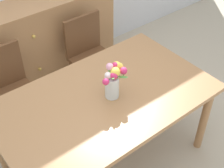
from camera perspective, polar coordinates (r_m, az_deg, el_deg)
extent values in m
plane|color=#B7AD99|center=(3.06, -1.10, -12.83)|extent=(12.00, 12.00, 0.00)
cube|color=#9E7047|center=(2.51, -1.31, -2.59)|extent=(1.71, 1.02, 0.04)
cylinder|color=#9E7047|center=(2.99, 15.95, -5.98)|extent=(0.07, 0.07, 0.73)
cylinder|color=#9E7047|center=(3.39, 4.73, 2.17)|extent=(0.07, 0.07, 0.73)
cube|color=brown|center=(3.07, -16.86, -2.27)|extent=(0.42, 0.42, 0.04)
cylinder|color=brown|center=(3.15, -11.73, -5.85)|extent=(0.04, 0.04, 0.44)
cylinder|color=brown|center=(3.08, -17.59, -8.73)|extent=(0.04, 0.04, 0.44)
cylinder|color=brown|center=(3.40, -14.70, -2.33)|extent=(0.04, 0.04, 0.44)
cube|color=brown|center=(3.08, -19.18, 2.79)|extent=(0.42, 0.04, 0.42)
cube|color=brown|center=(3.38, -3.16, 4.12)|extent=(0.42, 0.42, 0.04)
cylinder|color=brown|center=(3.50, 1.10, 0.70)|extent=(0.04, 0.04, 0.44)
cylinder|color=brown|center=(3.33, -3.69, -1.77)|extent=(0.04, 0.04, 0.44)
cylinder|color=brown|center=(3.72, -2.42, 3.48)|extent=(0.04, 0.04, 0.44)
cylinder|color=brown|center=(3.57, -7.06, 1.29)|extent=(0.04, 0.04, 0.44)
cube|color=brown|center=(3.38, -5.24, 8.74)|extent=(0.42, 0.04, 0.42)
cube|color=#9E7047|center=(3.68, -10.56, 7.62)|extent=(1.40, 0.44, 1.00)
sphere|color=#B7933D|center=(3.24, -13.64, 8.15)|extent=(0.04, 0.04, 0.04)
sphere|color=#B7933D|center=(3.49, -4.82, 11.62)|extent=(0.04, 0.04, 0.04)
sphere|color=#B7933D|center=(3.47, -12.62, 2.58)|extent=(0.04, 0.04, 0.04)
sphere|color=#B7933D|center=(3.70, -4.48, 6.19)|extent=(0.04, 0.04, 0.04)
cylinder|color=silver|center=(2.44, 0.00, -0.48)|extent=(0.11, 0.11, 0.19)
sphere|color=#D12D66|center=(2.36, 2.04, 2.35)|extent=(0.06, 0.06, 0.06)
cylinder|color=#478438|center=(2.38, 2.03, 1.81)|extent=(0.01, 0.01, 0.06)
sphere|color=#D12D66|center=(2.36, 0.55, 3.36)|extent=(0.04, 0.04, 0.04)
cylinder|color=#478438|center=(2.39, 0.55, 2.50)|extent=(0.01, 0.01, 0.09)
sphere|color=#EFD14C|center=(2.34, 0.59, 2.15)|extent=(0.07, 0.07, 0.07)
cylinder|color=#478438|center=(2.36, 0.59, 1.54)|extent=(0.01, 0.01, 0.06)
sphere|color=#E55B4C|center=(2.43, 0.45, 2.95)|extent=(0.05, 0.05, 0.05)
cylinder|color=#478438|center=(2.44, 0.45, 2.61)|extent=(0.01, 0.01, 0.04)
sphere|color=#D12D66|center=(2.33, 0.35, 1.47)|extent=(0.06, 0.06, 0.06)
cylinder|color=#478438|center=(2.34, 0.34, 1.00)|extent=(0.01, 0.01, 0.05)
sphere|color=white|center=(2.33, -0.72, 1.56)|extent=(0.05, 0.05, 0.05)
cylinder|color=#478438|center=(2.35, -0.71, 1.11)|extent=(0.01, 0.01, 0.05)
sphere|color=#EFD14C|center=(2.38, 0.78, 3.27)|extent=(0.07, 0.07, 0.07)
cylinder|color=#478438|center=(2.40, 0.77, 2.55)|extent=(0.01, 0.01, 0.08)
sphere|color=#D12D66|center=(2.30, -1.11, 0.41)|extent=(0.05, 0.05, 0.05)
cylinder|color=#478438|center=(2.31, -1.11, 0.07)|extent=(0.01, 0.01, 0.04)
sphere|color=#EFD14C|center=(2.39, 1.31, 3.09)|extent=(0.06, 0.06, 0.06)
cylinder|color=#478438|center=(2.41, 1.30, 2.51)|extent=(0.01, 0.01, 0.06)
sphere|color=#EA9EBC|center=(2.34, -0.34, 3.04)|extent=(0.05, 0.05, 0.05)
cylinder|color=#478438|center=(2.37, -0.34, 2.16)|extent=(0.01, 0.01, 0.09)
ellipsoid|color=#478438|center=(2.42, -0.44, 2.43)|extent=(0.05, 0.07, 0.02)
ellipsoid|color=#478438|center=(2.34, 1.98, 1.25)|extent=(0.06, 0.07, 0.02)
ellipsoid|color=#478438|center=(2.31, 0.16, 1.14)|extent=(0.06, 0.07, 0.03)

